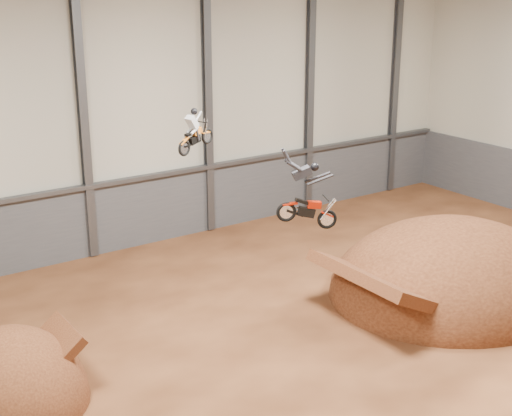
% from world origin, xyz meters
% --- Properties ---
extents(floor, '(40.00, 40.00, 0.00)m').
position_xyz_m(floor, '(0.00, 0.00, 0.00)').
color(floor, '#4A2613').
rests_on(floor, ground).
extents(back_wall, '(40.00, 0.10, 14.00)m').
position_xyz_m(back_wall, '(0.00, 15.00, 7.00)').
color(back_wall, beige).
rests_on(back_wall, ground).
extents(lower_band_back, '(39.80, 0.18, 3.50)m').
position_xyz_m(lower_band_back, '(0.00, 14.90, 1.75)').
color(lower_band_back, '#4E4F55').
rests_on(lower_band_back, ground).
extents(steel_rail, '(39.80, 0.35, 0.20)m').
position_xyz_m(steel_rail, '(0.00, 14.75, 3.55)').
color(steel_rail, '#47494F').
rests_on(steel_rail, lower_band_back).
extents(steel_column_2, '(0.40, 0.36, 13.90)m').
position_xyz_m(steel_column_2, '(-3.33, 14.80, 7.00)').
color(steel_column_2, '#47494F').
rests_on(steel_column_2, ground).
extents(steel_column_3, '(0.40, 0.36, 13.90)m').
position_xyz_m(steel_column_3, '(3.33, 14.80, 7.00)').
color(steel_column_3, '#47494F').
rests_on(steel_column_3, ground).
extents(steel_column_4, '(0.40, 0.36, 13.90)m').
position_xyz_m(steel_column_4, '(10.00, 14.80, 7.00)').
color(steel_column_4, '#47494F').
rests_on(steel_column_4, ground).
extents(steel_column_5, '(0.40, 0.36, 13.90)m').
position_xyz_m(steel_column_5, '(16.67, 14.80, 7.00)').
color(steel_column_5, '#47494F').
rests_on(steel_column_5, ground).
extents(takeoff_ramp, '(4.71, 5.43, 4.71)m').
position_xyz_m(takeoff_ramp, '(-10.30, 4.42, 0.00)').
color(takeoff_ramp, '#411E10').
rests_on(takeoff_ramp, ground).
extents(landing_ramp, '(10.87, 9.62, 6.27)m').
position_xyz_m(landing_ramp, '(7.70, 2.05, 0.00)').
color(landing_ramp, '#411E10').
rests_on(landing_ramp, ground).
extents(fmx_rider_a, '(2.22, 1.33, 1.96)m').
position_xyz_m(fmx_rider_a, '(-2.55, 5.70, 7.84)').
color(fmx_rider_a, orange).
extents(fmx_rider_b, '(3.57, 2.24, 3.22)m').
position_xyz_m(fmx_rider_b, '(-0.02, 2.49, 5.79)').
color(fmx_rider_b, '#BC1A03').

